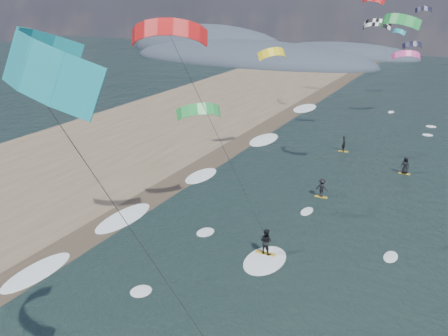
% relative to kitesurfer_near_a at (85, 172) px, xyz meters
% --- Properties ---
extents(wet_sand_strip, '(3.00, 240.00, 0.00)m').
position_rel_kitesurfer_near_a_xyz_m(wet_sand_strip, '(-15.68, 14.52, -13.03)').
color(wet_sand_strip, '#382D23').
rests_on(wet_sand_strip, ground).
extents(coastal_hills, '(80.00, 41.00, 15.00)m').
position_rel_kitesurfer_near_a_xyz_m(coastal_hills, '(-48.52, 112.38, -13.04)').
color(coastal_hills, '#3D4756').
rests_on(coastal_hills, ground).
extents(kitesurfer_near_a, '(7.85, 9.47, 16.92)m').
position_rel_kitesurfer_near_a_xyz_m(kitesurfer_near_a, '(0.00, 0.00, 0.00)').
color(kitesurfer_near_a, gold).
rests_on(kitesurfer_near_a, ground).
extents(kitesurfer_near_b, '(7.30, 8.99, 16.30)m').
position_rel_kitesurfer_near_a_xyz_m(kitesurfer_near_b, '(-5.40, 15.15, -2.09)').
color(kitesurfer_near_b, gold).
rests_on(kitesurfer_near_b, ground).
extents(far_kitesurfers, '(8.27, 14.30, 1.79)m').
position_rel_kitesurfer_near_a_xyz_m(far_kitesurfers, '(-1.05, 36.68, -12.17)').
color(far_kitesurfers, gold).
rests_on(far_kitesurfers, ground).
extents(bg_kite_field, '(14.04, 73.41, 9.10)m').
position_rel_kitesurfer_near_a_xyz_m(bg_kite_field, '(-4.49, 57.72, -0.76)').
color(bg_kite_field, '#D83F8C').
rests_on(bg_kite_field, ground).
extents(shoreline_surf, '(2.40, 79.40, 0.11)m').
position_rel_kitesurfer_near_a_xyz_m(shoreline_surf, '(-14.48, 19.27, -13.04)').
color(shoreline_surf, white).
rests_on(shoreline_surf, ground).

